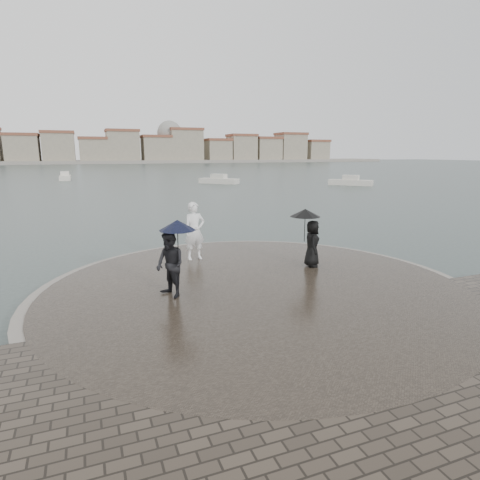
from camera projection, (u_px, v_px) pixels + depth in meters
name	position (u px, v px, depth m)	size (l,w,h in m)	color
ground	(322.00, 353.00, 8.43)	(400.00, 400.00, 0.00)	#2B3835
kerb_ring	(256.00, 292.00, 11.58)	(12.50, 12.50, 0.32)	gray
quay_tip	(256.00, 292.00, 11.58)	(11.90, 11.90, 0.36)	#2D261E
statue	(195.00, 231.00, 14.23)	(0.75, 0.49, 2.06)	white
visitor_left	(172.00, 256.00, 10.51)	(1.21, 1.11, 2.04)	black
visitor_right	(310.00, 234.00, 13.32)	(1.15, 1.06, 1.95)	black
far_skyline	(75.00, 149.00, 151.39)	(260.00, 20.00, 37.00)	gray
boats	(159.00, 183.00, 51.17)	(48.25, 29.88, 1.50)	beige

